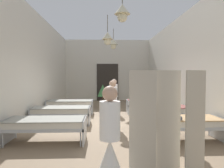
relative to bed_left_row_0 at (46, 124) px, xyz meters
name	(u,v)px	position (x,y,z in m)	size (l,w,h in m)	color
ground_plane	(112,125)	(1.68, 1.90, -0.49)	(6.07, 14.03, 0.10)	#8C755B
room_shell	(111,66)	(1.68, 3.15, 1.55)	(5.87, 13.63, 3.97)	silver
bed_left_row_0	(46,124)	(0.00, 0.00, 0.00)	(1.90, 0.84, 0.57)	#B7BCC1
bed_right_row_0	(182,123)	(3.37, 0.00, 0.00)	(1.90, 0.84, 0.57)	#B7BCC1
bed_left_row_1	(62,111)	(0.00, 1.90, 0.00)	(1.90, 0.84, 0.57)	#B7BCC1
bed_right_row_1	(161,110)	(3.37, 1.90, 0.00)	(1.90, 0.84, 0.57)	#B7BCC1
bed_left_row_2	(70,103)	(0.00, 3.80, 0.00)	(1.90, 0.84, 0.57)	#B7BCC1
bed_right_row_2	(149,103)	(3.37, 3.80, 0.00)	(1.90, 0.84, 0.57)	#B7BCC1
nurse_near_aisle	(114,101)	(1.87, 3.89, 0.09)	(0.52, 0.52, 1.49)	white
nurse_mid_aisle	(113,110)	(1.69, 1.55, 0.09)	(0.52, 0.52, 1.49)	white
nurse_far_aisle	(110,151)	(1.48, -2.13, 0.09)	(0.52, 0.52, 1.49)	white
patient_seated_primary	(152,98)	(3.02, 1.84, 0.43)	(0.44, 0.44, 0.80)	#515B70
patient_seated_secondary	(170,106)	(3.02, -0.10, 0.43)	(0.44, 0.44, 0.80)	#515B70
potted_plant	(103,93)	(1.37, 5.55, 0.28)	(0.55, 0.55, 1.17)	brown
privacy_screen	(169,124)	(2.42, -1.87, 0.41)	(1.25, 0.21, 1.70)	#BCB29E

